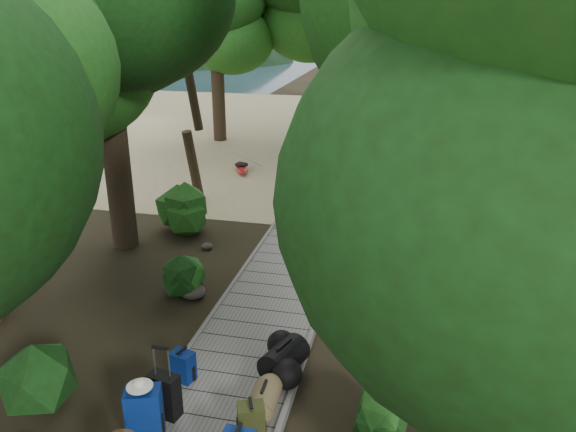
% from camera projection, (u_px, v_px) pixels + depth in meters
% --- Properties ---
extents(ground, '(120.00, 120.00, 0.00)m').
position_uv_depth(ground, '(260.00, 330.00, 10.12)').
color(ground, '#2E2617').
rests_on(ground, ground).
extents(sand_beach, '(40.00, 22.00, 0.02)m').
position_uv_depth(sand_beach, '(358.00, 137.00, 24.70)').
color(sand_beach, tan).
rests_on(sand_beach, ground).
extents(distant_hill, '(32.00, 16.00, 12.00)m').
position_uv_depth(distant_hill, '(30.00, 57.00, 62.26)').
color(distant_hill, black).
rests_on(distant_hill, ground).
extents(boardwalk, '(2.00, 12.00, 0.12)m').
position_uv_depth(boardwalk, '(274.00, 300.00, 11.01)').
color(boardwalk, gray).
rests_on(boardwalk, ground).
extents(backpack_left_c, '(0.54, 0.45, 0.85)m').
position_uv_depth(backpack_left_c, '(144.00, 412.00, 7.29)').
color(backpack_left_c, navy).
rests_on(backpack_left_c, boardwalk).
extents(backpack_left_d, '(0.40, 0.33, 0.52)m').
position_uv_depth(backpack_left_d, '(183.00, 364.00, 8.52)').
color(backpack_left_d, navy).
rests_on(backpack_left_d, boardwalk).
extents(backpack_right_d, '(0.42, 0.37, 0.54)m').
position_uv_depth(backpack_right_d, '(251.00, 419.00, 7.39)').
color(backpack_right_d, '#343717').
rests_on(backpack_right_d, boardwalk).
extents(duffel_right_khaki, '(0.40, 0.59, 0.39)m').
position_uv_depth(duffel_right_khaki, '(264.00, 399.00, 7.87)').
color(duffel_right_khaki, olive).
rests_on(duffel_right_khaki, boardwalk).
extents(duffel_right_black, '(0.72, 0.90, 0.49)m').
position_uv_depth(duffel_right_black, '(284.00, 359.00, 8.69)').
color(duffel_right_black, black).
rests_on(duffel_right_black, boardwalk).
extents(suitcase_on_boardwalk, '(0.46, 0.32, 0.66)m').
position_uv_depth(suitcase_on_boardwalk, '(165.00, 395.00, 7.75)').
color(suitcase_on_boardwalk, black).
rests_on(suitcase_on_boardwalk, boardwalk).
extents(lone_suitcase_on_sand, '(0.41, 0.30, 0.58)m').
position_uv_depth(lone_suitcase_on_sand, '(346.00, 184.00, 17.24)').
color(lone_suitcase_on_sand, black).
rests_on(lone_suitcase_on_sand, sand_beach).
extents(hat_white, '(0.34, 0.34, 0.11)m').
position_uv_depth(hat_white, '(139.00, 383.00, 7.09)').
color(hat_white, silver).
rests_on(hat_white, backpack_left_c).
extents(kayak, '(1.89, 3.33, 0.33)m').
position_uv_depth(kayak, '(241.00, 166.00, 19.61)').
color(kayak, '#A90E0E').
rests_on(kayak, sand_beach).
extents(sun_lounger, '(0.78, 2.13, 0.68)m').
position_uv_depth(sun_lounger, '(449.00, 171.00, 18.46)').
color(sun_lounger, silver).
rests_on(sun_lounger, sand_beach).
extents(tree_right_a, '(4.93, 4.93, 8.21)m').
position_uv_depth(tree_right_a, '(539.00, 205.00, 4.19)').
color(tree_right_a, black).
rests_on(tree_right_a, ground).
extents(tree_right_c, '(4.55, 4.55, 7.88)m').
position_uv_depth(tree_right_c, '(491.00, 102.00, 9.52)').
color(tree_right_c, black).
rests_on(tree_right_c, ground).
extents(tree_right_e, '(4.95, 4.95, 8.90)m').
position_uv_depth(tree_right_e, '(518.00, 51.00, 13.44)').
color(tree_right_e, black).
rests_on(tree_right_e, ground).
extents(tree_right_f, '(5.95, 5.95, 10.62)m').
position_uv_depth(tree_right_f, '(572.00, 12.00, 15.26)').
color(tree_right_f, black).
rests_on(tree_right_f, ground).
extents(tree_left_c, '(4.94, 4.94, 8.59)m').
position_uv_depth(tree_left_c, '(106.00, 64.00, 12.14)').
color(tree_left_c, black).
rests_on(tree_left_c, ground).
extents(tree_back_a, '(5.53, 5.53, 9.57)m').
position_uv_depth(tree_back_a, '(329.00, 23.00, 22.52)').
color(tree_back_a, black).
rests_on(tree_back_a, ground).
extents(tree_back_b, '(5.56, 5.56, 9.92)m').
position_uv_depth(tree_back_b, '(397.00, 18.00, 22.97)').
color(tree_back_b, black).
rests_on(tree_back_b, ground).
extents(tree_back_c, '(4.70, 4.70, 8.46)m').
position_uv_depth(tree_back_c, '(501.00, 39.00, 21.67)').
color(tree_back_c, black).
rests_on(tree_back_c, ground).
extents(tree_back_d, '(4.68, 4.68, 7.80)m').
position_uv_depth(tree_back_d, '(216.00, 46.00, 22.79)').
color(tree_back_d, black).
rests_on(tree_back_d, ground).
extents(palm_right_a, '(3.95, 3.95, 6.74)m').
position_uv_depth(palm_right_a, '(449.00, 94.00, 14.12)').
color(palm_right_a, '#134614').
rests_on(palm_right_a, ground).
extents(palm_right_b, '(3.90, 3.90, 7.54)m').
position_uv_depth(palm_right_b, '(515.00, 62.00, 17.79)').
color(palm_right_b, '#134614').
rests_on(palm_right_b, ground).
extents(palm_right_c, '(4.42, 4.42, 7.02)m').
position_uv_depth(palm_right_c, '(426.00, 65.00, 19.36)').
color(palm_right_c, '#134614').
rests_on(palm_right_c, ground).
extents(palm_left_a, '(3.97, 3.97, 6.31)m').
position_uv_depth(palm_left_a, '(185.00, 92.00, 15.88)').
color(palm_left_a, '#134614').
rests_on(palm_left_a, ground).
extents(rock_left_b, '(0.39, 0.35, 0.21)m').
position_uv_depth(rock_left_b, '(43.00, 369.00, 8.85)').
color(rock_left_b, '#4C473F').
rests_on(rock_left_b, ground).
extents(rock_left_c, '(0.53, 0.47, 0.29)m').
position_uv_depth(rock_left_c, '(193.00, 291.00, 11.17)').
color(rock_left_c, '#4C473F').
rests_on(rock_left_c, ground).
extents(rock_left_d, '(0.28, 0.25, 0.15)m').
position_uv_depth(rock_left_d, '(207.00, 246.00, 13.43)').
color(rock_left_d, '#4C473F').
rests_on(rock_left_d, ground).
extents(rock_right_b, '(0.52, 0.46, 0.28)m').
position_uv_depth(rock_right_b, '(407.00, 401.00, 8.10)').
color(rock_right_b, '#4C473F').
rests_on(rock_right_b, ground).
extents(rock_right_c, '(0.32, 0.29, 0.18)m').
position_uv_depth(rock_right_c, '(375.00, 309.00, 10.64)').
color(rock_right_c, '#4C473F').
rests_on(rock_right_c, ground).
extents(rock_right_d, '(0.64, 0.57, 0.35)m').
position_uv_depth(rock_right_d, '(411.00, 244.00, 13.28)').
color(rock_right_d, '#4C473F').
rests_on(rock_right_d, ground).
extents(shrub_left_a, '(1.21, 1.21, 1.09)m').
position_uv_depth(shrub_left_a, '(28.00, 378.00, 7.95)').
color(shrub_left_a, '#174F17').
rests_on(shrub_left_a, ground).
extents(shrub_left_b, '(0.94, 0.94, 0.84)m').
position_uv_depth(shrub_left_b, '(174.00, 276.00, 11.18)').
color(shrub_left_b, '#174F17').
rests_on(shrub_left_b, ground).
extents(shrub_left_c, '(1.35, 1.35, 1.22)m').
position_uv_depth(shrub_left_c, '(183.00, 209.00, 14.29)').
color(shrub_left_c, '#174F17').
rests_on(shrub_left_c, ground).
extents(shrub_right_a, '(0.85, 0.85, 0.77)m').
position_uv_depth(shrub_right_a, '(368.00, 413.00, 7.50)').
color(shrub_right_a, '#174F17').
rests_on(shrub_right_a, ground).
extents(shrub_right_b, '(1.22, 1.22, 1.10)m').
position_uv_depth(shrub_right_b, '(409.00, 262.00, 11.50)').
color(shrub_right_b, '#174F17').
rests_on(shrub_right_b, ground).
extents(shrub_right_c, '(0.72, 0.72, 0.64)m').
position_uv_depth(shrub_right_c, '(398.00, 218.00, 14.53)').
color(shrub_right_c, '#174F17').
rests_on(shrub_right_c, ground).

